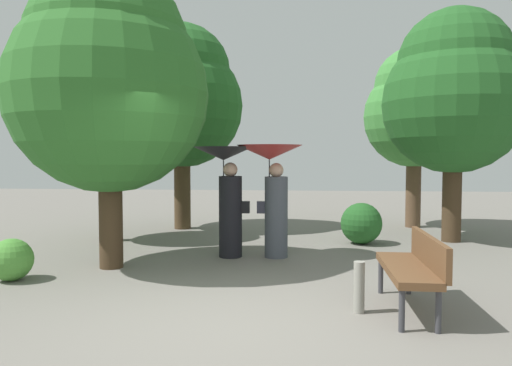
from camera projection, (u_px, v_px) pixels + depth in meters
ground_plane at (221, 322)px, 4.90m from camera, size 40.00×40.00×0.00m
person_left at (227, 183)px, 8.11m from camera, size 1.02×1.02×1.86m
person_right at (272, 179)px, 8.08m from camera, size 1.11×1.11×1.89m
park_bench at (414, 265)px, 5.25m from camera, size 0.51×1.51×0.83m
tree_near_left at (109, 123)px, 9.63m from camera, size 2.01×2.01×3.58m
tree_near_right at (415, 108)px, 11.53m from camera, size 2.41×2.41×4.33m
tree_mid_left at (109, 78)px, 7.21m from camera, size 2.99×2.99×4.54m
tree_mid_right at (454, 91)px, 9.51m from camera, size 2.79×2.79×4.62m
tree_far_back at (182, 96)px, 11.27m from camera, size 2.88×2.88×4.81m
bush_path_left at (361, 223)px, 9.37m from camera, size 0.80×0.80×0.80m
bush_path_right at (11, 260)px, 6.56m from camera, size 0.58×0.58×0.58m
path_marker_post at (359, 287)px, 5.20m from camera, size 0.12×0.12×0.56m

